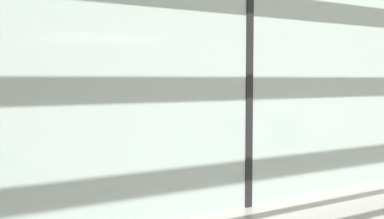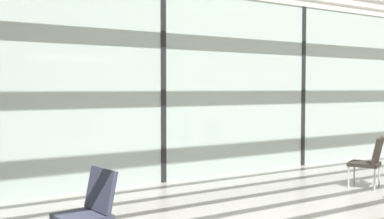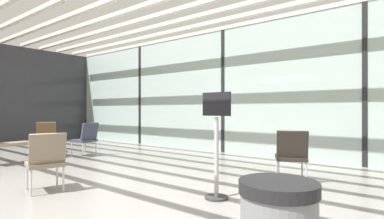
{
  "view_description": "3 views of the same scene",
  "coord_description": "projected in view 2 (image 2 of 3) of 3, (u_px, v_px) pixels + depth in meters",
  "views": [
    {
      "loc": [
        -3.6,
        0.62,
        1.63
      ],
      "look_at": [
        -0.03,
        6.48,
        1.17
      ],
      "focal_mm": 43.06,
      "sensor_mm": 36.0,
      "label": 1
    },
    {
      "loc": [
        -4.01,
        -2.16,
        1.7
      ],
      "look_at": [
        -0.37,
        3.61,
        1.39
      ],
      "focal_mm": 43.48,
      "sensor_mm": 36.0,
      "label": 2
    },
    {
      "loc": [
        4.43,
        -1.89,
        1.2
      ],
      "look_at": [
        0.17,
        3.53,
        1.21
      ],
      "focal_mm": 27.29,
      "sensor_mm": 36.0,
      "label": 3
    }
  ],
  "objects": [
    {
      "name": "glass_curtain_wall",
      "position": [
        162.0,
        86.0,
        8.36
      ],
      "size": [
        14.0,
        0.08,
        3.48
      ],
      "primitive_type": "cube",
      "color": "#A3B7B2",
      "rests_on": "ground"
    },
    {
      "name": "window_mullion_1",
      "position": [
        162.0,
        86.0,
        8.36
      ],
      "size": [
        0.1,
        0.12,
        3.48
      ],
      "primitive_type": "cube",
      "color": "black",
      "rests_on": "ground"
    },
    {
      "name": "window_mullion_2",
      "position": [
        302.0,
        86.0,
        10.23
      ],
      "size": [
        0.1,
        0.12,
        3.48
      ],
      "primitive_type": "cube",
      "color": "black",
      "rests_on": "ground"
    },
    {
      "name": "parked_airplane",
      "position": [
        63.0,
        84.0,
        12.88
      ],
      "size": [
        14.15,
        3.66,
        3.66
      ],
      "color": "silver",
      "rests_on": "ground"
    },
    {
      "name": "lounge_chair_1",
      "position": [
        370.0,
        159.0,
        7.92
      ],
      "size": [
        0.66,
        0.68,
        0.87
      ],
      "rotation": [
        0.0,
        0.0,
        3.59
      ],
      "color": "#28231E",
      "rests_on": "ground"
    },
    {
      "name": "lounge_chair_2",
      "position": [
        90.0,
        206.0,
        4.73
      ],
      "size": [
        0.58,
        0.55,
        0.87
      ],
      "rotation": [
        0.0,
        0.0,
        4.85
      ],
      "color": "#33384C",
      "rests_on": "ground"
    }
  ]
}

